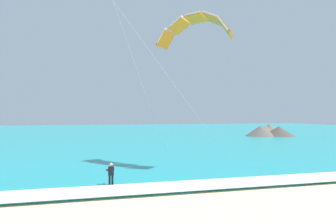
{
  "coord_description": "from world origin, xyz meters",
  "views": [
    {
      "loc": [
        -4.58,
        -4.67,
        4.96
      ],
      "look_at": [
        0.7,
        16.61,
        5.16
      ],
      "focal_mm": 30.62,
      "sensor_mm": 36.0,
      "label": 1
    }
  ],
  "objects": [
    {
      "name": "sea",
      "position": [
        0.0,
        72.61,
        0.1
      ],
      "size": [
        200.0,
        120.0,
        0.2
      ],
      "primitive_type": "cube",
      "color": "teal",
      "rests_on": "ground"
    },
    {
      "name": "headland_right",
      "position": [
        33.16,
        52.76,
        1.27
      ],
      "size": [
        11.52,
        10.54,
        2.86
      ],
      "color": "#56514C",
      "rests_on": "ground"
    },
    {
      "name": "surfboard",
      "position": [
        -3.66,
        15.12,
        0.03
      ],
      "size": [
        0.78,
        1.47,
        0.09
      ],
      "color": "#239EC6",
      "rests_on": "ground"
    },
    {
      "name": "kitesurfer",
      "position": [
        -3.66,
        15.13,
        0.94
      ],
      "size": [
        0.61,
        0.6,
        1.69
      ],
      "color": "black",
      "rests_on": "ground"
    },
    {
      "name": "surf_foam",
      "position": [
        0.0,
        13.61,
        0.22
      ],
      "size": [
        200.0,
        2.65,
        0.04
      ],
      "primitive_type": "cube",
      "color": "white",
      "rests_on": "sea"
    },
    {
      "name": "kite_primary",
      "position": [
        4.8,
        22.24,
        13.79
      ],
      "size": [
        11.36,
        10.15,
        13.84
      ],
      "color": "orange"
    }
  ]
}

